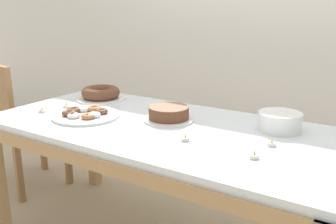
% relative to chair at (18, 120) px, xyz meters
% --- Properties ---
extents(wall_back, '(8.00, 0.10, 2.60)m').
position_rel_chair_xyz_m(wall_back, '(1.26, 1.44, 0.78)').
color(wall_back, white).
rests_on(wall_back, ground).
extents(dining_table, '(1.86, 0.91, 0.73)m').
position_rel_chair_xyz_m(dining_table, '(1.26, -0.06, 0.12)').
color(dining_table, silver).
rests_on(dining_table, ground).
extents(chair, '(0.49, 0.49, 0.94)m').
position_rel_chair_xyz_m(chair, '(0.00, 0.00, 0.00)').
color(chair, olive).
rests_on(chair, ground).
extents(cake_chocolate_round, '(0.27, 0.27, 0.08)m').
position_rel_chair_xyz_m(cake_chocolate_round, '(1.26, 0.02, 0.24)').
color(cake_chocolate_round, white).
rests_on(cake_chocolate_round, dining_table).
extents(cake_golden_bundt, '(0.32, 0.32, 0.08)m').
position_rel_chair_xyz_m(cake_golden_bundt, '(0.65, 0.17, 0.24)').
color(cake_golden_bundt, white).
rests_on(cake_golden_bundt, dining_table).
extents(pastry_platter, '(0.37, 0.37, 0.04)m').
position_rel_chair_xyz_m(pastry_platter, '(0.84, -0.16, 0.22)').
color(pastry_platter, white).
rests_on(pastry_platter, dining_table).
extents(plate_stack, '(0.21, 0.21, 0.09)m').
position_rel_chair_xyz_m(plate_stack, '(1.80, 0.17, 0.25)').
color(plate_stack, white).
rests_on(plate_stack, dining_table).
extents(tealight_centre, '(0.04, 0.04, 0.04)m').
position_rel_chair_xyz_m(tealight_centre, '(0.60, -0.08, 0.21)').
color(tealight_centre, silver).
rests_on(tealight_centre, dining_table).
extents(tealight_near_cakes, '(0.04, 0.04, 0.04)m').
position_rel_chair_xyz_m(tealight_near_cakes, '(1.82, -0.23, 0.21)').
color(tealight_near_cakes, silver).
rests_on(tealight_near_cakes, dining_table).
extents(tealight_right_edge, '(0.04, 0.04, 0.04)m').
position_rel_chair_xyz_m(tealight_right_edge, '(1.49, -0.20, 0.21)').
color(tealight_right_edge, silver).
rests_on(tealight_right_edge, dining_table).
extents(tealight_near_front, '(0.04, 0.04, 0.04)m').
position_rel_chair_xyz_m(tealight_near_front, '(1.84, -0.05, 0.21)').
color(tealight_near_front, silver).
rests_on(tealight_near_front, dining_table).
extents(tealight_left_edge, '(0.04, 0.04, 0.04)m').
position_rel_chair_xyz_m(tealight_left_edge, '(0.57, -0.23, 0.21)').
color(tealight_left_edge, silver).
rests_on(tealight_left_edge, dining_table).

